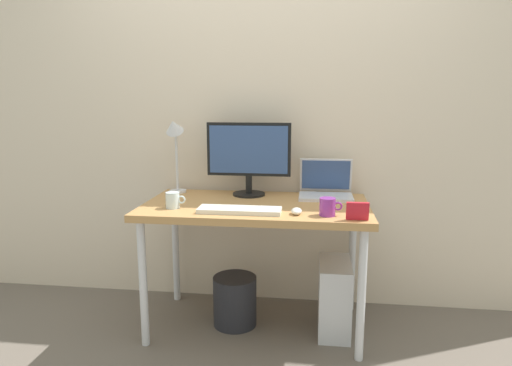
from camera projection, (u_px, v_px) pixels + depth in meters
name	position (u px, v px, depth m)	size (l,w,h in m)	color
ground_plane	(256.00, 325.00, 2.72)	(6.00, 6.00, 0.00)	#665B51
back_wall	(264.00, 106.00, 2.88)	(4.40, 0.04, 2.60)	beige
desk	(256.00, 215.00, 2.59)	(1.28, 0.71, 0.75)	#B7844C
monitor	(249.00, 154.00, 2.76)	(0.52, 0.20, 0.45)	black
laptop	(326.00, 187.00, 2.75)	(0.32, 0.26, 0.23)	silver
desk_lamp	(175.00, 138.00, 2.80)	(0.11, 0.16, 0.49)	silver
keyboard	(240.00, 210.00, 2.38)	(0.44, 0.14, 0.02)	silver
mouse	(296.00, 211.00, 2.33)	(0.06, 0.09, 0.03)	silver
coffee_mug	(328.00, 207.00, 2.30)	(0.12, 0.08, 0.09)	purple
glass_cup	(173.00, 200.00, 2.46)	(0.11, 0.08, 0.09)	silver
photo_frame	(357.00, 211.00, 2.21)	(0.11, 0.02, 0.09)	red
computer_tower	(334.00, 297.00, 2.62)	(0.18, 0.36, 0.42)	silver
wastebasket	(235.00, 301.00, 2.70)	(0.26, 0.26, 0.30)	#232328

